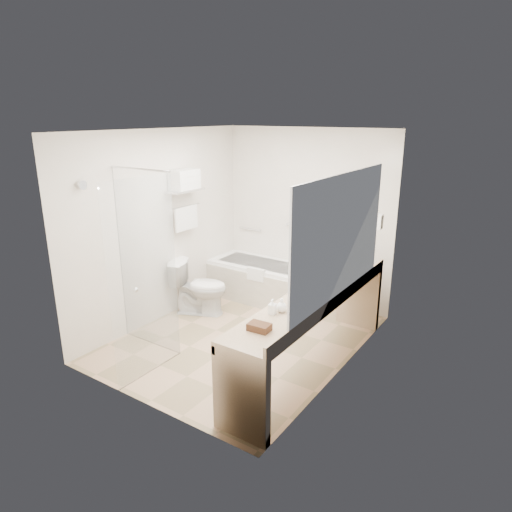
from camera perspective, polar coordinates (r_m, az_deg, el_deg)
The scene contains 25 objects.
floor at distance 5.76m, azimuth -1.69°, elevation -10.29°, with size 3.20×3.20×0.00m, color tan.
ceiling at distance 5.10m, azimuth -1.95°, elevation 15.42°, with size 2.60×3.20×0.10m, color white.
wall_back at distance 6.62m, azimuth 6.30°, elevation 4.87°, with size 2.60×0.10×2.50m, color beige.
wall_front at distance 4.16m, azimuth -14.74°, elevation -3.23°, with size 2.60×0.10×2.50m, color beige.
wall_left at distance 6.12m, azimuth -11.78°, elevation 3.57°, with size 0.10×3.20×2.50m, color beige.
wall_right at distance 4.69m, azimuth 11.23°, elevation -0.65°, with size 0.10×3.20×2.50m, color beige.
bathtub at distance 6.84m, azimuth 0.90°, elevation -3.14°, with size 1.60×0.73×0.59m.
grab_bar_short at distance 7.13m, azimuth -0.71°, elevation 3.41°, with size 0.03×0.03×0.40m, color silver.
grab_bar_long at distance 6.61m, azimuth 5.75°, elevation 4.86°, with size 0.03×0.03×0.60m, color silver.
shower_enclosure at distance 5.09m, azimuth -13.71°, elevation -1.54°, with size 0.96×0.91×2.11m.
towel_shelf at distance 6.18m, azimuth -8.89°, elevation 8.62°, with size 0.24×0.55×0.81m.
vanity_counter at distance 4.89m, azimuth 7.12°, elevation -7.36°, with size 0.55×2.70×0.95m.
sink at distance 5.14m, azimuth 9.53°, elevation -4.02°, with size 0.40×0.52×0.14m, color white.
faucet at distance 5.05m, azimuth 11.09°, elevation -3.17°, with size 0.03×0.03×0.14m, color silver.
mirror at distance 4.47m, azimuth 10.59°, elevation 2.53°, with size 0.02×2.00×1.20m, color #A6AAB1.
hairdryer_unit at distance 5.60m, azimuth 15.10°, elevation 4.17°, with size 0.08×0.10×0.18m, color white.
toilet at distance 6.36m, azimuth -7.09°, elevation -3.92°, with size 0.43×0.77×0.75m, color white.
amenity_basket at distance 4.05m, azimuth 0.41°, elevation -8.86°, with size 0.20×0.13×0.07m, color #4F311C.
soap_bottle_a at distance 4.37m, azimuth 2.05°, elevation -6.83°, with size 0.07×0.15×0.07m, color white.
soap_bottle_b at distance 4.41m, azimuth 3.23°, elevation -6.34°, with size 0.10×0.13×0.10m, color white.
water_bottle_left at distance 5.34m, azimuth 9.99°, elevation -1.73°, with size 0.07×0.07×0.22m.
water_bottle_mid at distance 5.86m, azimuth 12.82°, elevation -0.42°, with size 0.05×0.05×0.17m.
water_bottle_right at distance 5.89m, azimuth 11.76°, elevation -0.09°, with size 0.06×0.06×0.20m.
drinking_glass_near at distance 5.73m, azimuth 11.40°, elevation -1.10°, with size 0.07×0.07×0.08m, color silver.
drinking_glass_far at distance 5.46m, azimuth 8.69°, elevation -1.80°, with size 0.08×0.08×0.10m, color silver.
Camera 1 is at (2.97, -4.14, 2.68)m, focal length 32.00 mm.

